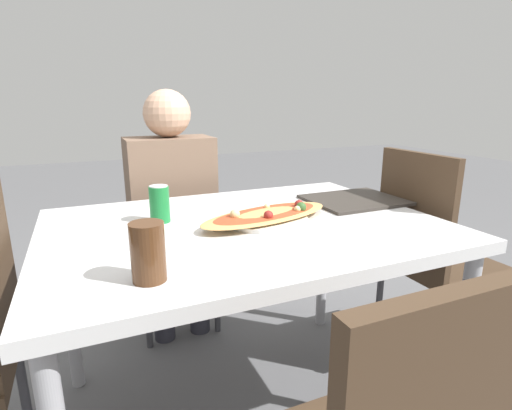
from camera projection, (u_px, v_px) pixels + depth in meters
The scene contains 9 objects.
ground_plane at pixel (247, 409), 1.53m from camera, with size 14.00×14.00×0.00m, color #59595B.
dining_table at pixel (246, 242), 1.35m from camera, with size 1.29×0.93×0.75m.
chair_far_seated at pixel (169, 223), 2.06m from camera, with size 0.40×0.40×0.95m.
chair_side_right at pixel (430, 250), 1.69m from camera, with size 0.40×0.40×0.95m.
person_seated at pixel (172, 193), 1.91m from camera, with size 0.40×0.27×1.19m.
pizza_main at pixel (267, 216), 1.35m from camera, with size 0.53×0.30×0.06m.
soda_can at pixel (160, 204), 1.33m from camera, with size 0.07×0.07×0.12m.
drink_glass at pixel (148, 252), 0.90m from camera, with size 0.08×0.08×0.14m.
serving_tray at pixel (354, 200), 1.62m from camera, with size 0.36×0.30×0.01m.
Camera 1 is at (-0.48, -1.18, 1.15)m, focal length 28.00 mm.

